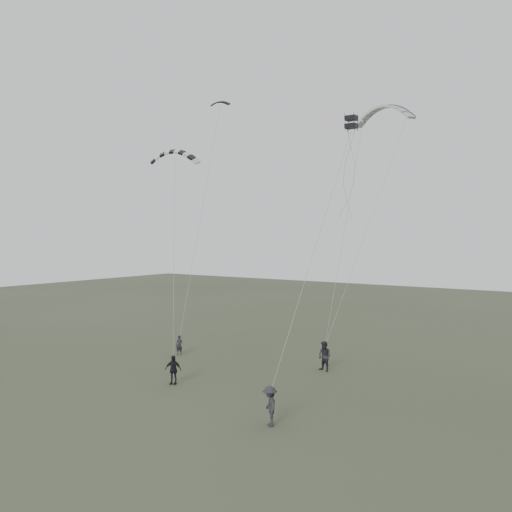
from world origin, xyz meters
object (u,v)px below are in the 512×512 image
Objects in this scene: flyer_right at (325,356)px; kite_striped at (175,152)px; kite_pale_large at (384,107)px; kite_dark_small at (220,102)px; flyer_left at (179,345)px; flyer_far at (270,406)px; kite_box at (351,122)px; flyer_center at (173,370)px.

flyer_right is 0.60× the size of kite_striped.
kite_dark_small is at bearing -166.87° from kite_pale_large.
flyer_left is 22.74m from kite_pale_large.
flyer_left is at bearing -147.59° from kite_pale_large.
kite_striped reaches higher than flyer_far.
kite_box reaches higher than flyer_right.
kite_pale_large is at bearing -12.58° from kite_dark_small.
flyer_far is 1.17× the size of kite_dark_small.
kite_pale_large is (8.67, 11.91, 17.04)m from flyer_center.
flyer_center is at bearing -83.07° from kite_dark_small.
flyer_right is at bearing -6.17° from kite_striped.
kite_striped is at bearing 108.42° from flyer_center.
kite_dark_small reaches higher than kite_pale_large.
flyer_left is 15.72m from flyer_far.
kite_striped is (1.91, -7.43, -5.31)m from kite_dark_small.
kite_striped is at bearing -71.06° from flyer_left.
flyer_left is 11.36m from flyer_right.
kite_box is at bearing -74.83° from kite_pale_large.
kite_dark_small is at bearing -176.55° from flyer_far.
flyer_far is (2.21, -10.19, -0.05)m from flyer_right.
flyer_far reaches higher than flyer_left.
flyer_far reaches higher than flyer_center.
kite_box is (1.13, 6.62, 14.32)m from flyer_far.
flyer_right is 9.99m from flyer_center.
kite_striped reaches higher than flyer_center.
flyer_right reaches higher than flyer_left.
kite_box is at bearing -25.96° from flyer_left.
flyer_left is at bearing -163.43° from flyer_far.
kite_striped is at bearing -92.93° from kite_dark_small.
flyer_center is 17.80m from kite_box.
flyer_right is 22.26m from kite_dark_small.
flyer_left is 0.35× the size of kite_pale_large.
flyer_far is 15.81m from kite_box.
flyer_center is 1.09× the size of kite_dark_small.
flyer_far is at bearing -38.72° from flyer_center.
flyer_center is 22.52m from kite_pale_large.
kite_dark_small is at bearing 151.46° from kite_box.
kite_striped is at bearing -135.28° from kite_pale_large.
kite_dark_small is (-13.32, 13.17, 19.10)m from flyer_far.
flyer_right is at bearing 28.34° from flyer_center.
flyer_left is 0.92× the size of kite_dark_small.
flyer_far is (13.39, -8.23, 0.20)m from flyer_left.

